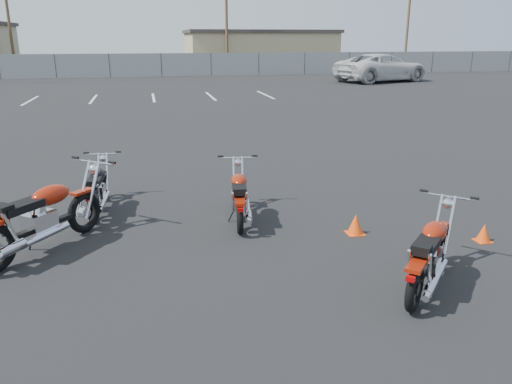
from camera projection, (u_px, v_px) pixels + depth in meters
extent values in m
plane|color=black|center=(252.00, 246.00, 7.48)|extent=(120.00, 120.00, 0.00)
torus|color=black|center=(84.00, 212.00, 7.92)|extent=(0.51, 0.59, 0.66)
cylinder|color=silver|center=(84.00, 212.00, 7.92)|extent=(0.20, 0.21, 0.18)
cube|color=black|center=(43.00, 226.00, 7.22)|extent=(0.80, 0.97, 0.07)
cube|color=silver|center=(40.00, 223.00, 7.16)|extent=(0.50, 0.52, 0.33)
cylinder|color=silver|center=(38.00, 210.00, 7.10)|extent=(0.34, 0.35, 0.29)
ellipsoid|color=#941C09|center=(51.00, 195.00, 7.27)|extent=(0.66, 0.71, 0.28)
cube|color=black|center=(20.00, 207.00, 6.82)|extent=(0.60, 0.65, 0.11)
cube|color=black|center=(2.00, 210.00, 6.58)|extent=(0.31, 0.31, 0.13)
cube|color=#941C09|center=(82.00, 192.00, 7.82)|extent=(0.34, 0.38, 0.04)
cylinder|color=silver|center=(10.00, 227.00, 6.56)|extent=(0.17, 0.19, 0.43)
cylinder|color=silver|center=(34.00, 240.00, 6.89)|extent=(0.83, 1.01, 0.14)
cylinder|color=silver|center=(12.00, 248.00, 6.58)|extent=(0.35, 0.39, 0.15)
cylinder|color=silver|center=(93.00, 190.00, 7.89)|extent=(0.31, 0.37, 0.87)
cylinder|color=silver|center=(83.00, 188.00, 7.97)|extent=(0.31, 0.37, 0.87)
sphere|color=silver|center=(94.00, 169.00, 8.00)|extent=(0.25, 0.25, 0.18)
cylinder|color=silver|center=(95.00, 162.00, 7.98)|extent=(0.62, 0.50, 0.03)
cylinder|color=black|center=(112.00, 162.00, 7.79)|extent=(0.13, 0.11, 0.04)
cylinder|color=black|center=(75.00, 157.00, 8.11)|extent=(0.13, 0.11, 0.04)
cylinder|color=black|center=(32.00, 240.00, 7.26)|extent=(0.15, 0.13, 0.33)
torus|color=black|center=(103.00, 187.00, 9.56)|extent=(0.13, 0.52, 0.51)
cylinder|color=silver|center=(103.00, 187.00, 9.56)|extent=(0.10, 0.14, 0.14)
torus|color=black|center=(92.00, 207.00, 8.38)|extent=(0.13, 0.52, 0.51)
cylinder|color=silver|center=(92.00, 207.00, 8.38)|extent=(0.10, 0.14, 0.14)
cube|color=black|center=(98.00, 194.00, 8.96)|extent=(0.15, 0.90, 0.05)
cube|color=silver|center=(97.00, 192.00, 8.90)|extent=(0.26, 0.34, 0.26)
cylinder|color=silver|center=(96.00, 184.00, 8.86)|extent=(0.19, 0.23, 0.23)
ellipsoid|color=black|center=(98.00, 175.00, 9.01)|extent=(0.30, 0.52, 0.22)
cube|color=black|center=(94.00, 182.00, 8.62)|extent=(0.26, 0.49, 0.09)
cube|color=black|center=(92.00, 183.00, 8.41)|extent=(0.20, 0.17, 0.10)
cube|color=black|center=(90.00, 192.00, 8.29)|extent=(0.18, 0.37, 0.04)
cube|color=black|center=(102.00, 173.00, 9.48)|extent=(0.13, 0.30, 0.03)
cylinder|color=silver|center=(99.00, 193.00, 8.45)|extent=(0.05, 0.16, 0.34)
cylinder|color=silver|center=(86.00, 193.00, 8.43)|extent=(0.05, 0.16, 0.34)
cylinder|color=silver|center=(104.00, 201.00, 8.75)|extent=(0.15, 0.95, 0.11)
cylinder|color=silver|center=(101.00, 205.00, 8.49)|extent=(0.13, 0.31, 0.11)
cylinder|color=silver|center=(107.00, 171.00, 9.58)|extent=(0.06, 0.34, 0.68)
cylinder|color=silver|center=(99.00, 171.00, 9.56)|extent=(0.06, 0.34, 0.68)
sphere|color=silver|center=(103.00, 158.00, 9.64)|extent=(0.15, 0.15, 0.14)
cylinder|color=silver|center=(103.00, 154.00, 9.63)|extent=(0.60, 0.07, 0.03)
cylinder|color=black|center=(118.00, 152.00, 9.64)|extent=(0.10, 0.04, 0.03)
cylinder|color=black|center=(86.00, 153.00, 9.56)|extent=(0.10, 0.04, 0.03)
cylinder|color=black|center=(91.00, 205.00, 8.91)|extent=(0.14, 0.03, 0.26)
cube|color=#990505|center=(88.00, 200.00, 8.09)|extent=(0.09, 0.06, 0.05)
torus|color=black|center=(238.00, 193.00, 9.09)|extent=(0.18, 0.54, 0.54)
cylinder|color=silver|center=(238.00, 193.00, 9.09)|extent=(0.11, 0.16, 0.14)
torus|color=black|center=(240.00, 218.00, 7.86)|extent=(0.18, 0.54, 0.54)
cylinder|color=silver|center=(240.00, 218.00, 7.86)|extent=(0.11, 0.16, 0.14)
cube|color=black|center=(239.00, 203.00, 8.46)|extent=(0.24, 0.94, 0.05)
cube|color=silver|center=(239.00, 201.00, 8.40)|extent=(0.30, 0.38, 0.27)
cylinder|color=silver|center=(239.00, 192.00, 8.36)|extent=(0.21, 0.25, 0.24)
ellipsoid|color=#941C09|center=(239.00, 181.00, 8.52)|extent=(0.35, 0.55, 0.23)
cube|color=black|center=(239.00, 189.00, 8.11)|extent=(0.31, 0.52, 0.09)
cube|color=black|center=(240.00, 191.00, 7.89)|extent=(0.22, 0.19, 0.11)
cube|color=#941C09|center=(240.00, 201.00, 7.76)|extent=(0.22, 0.40, 0.04)
cube|color=#941C09|center=(238.00, 179.00, 9.01)|extent=(0.16, 0.32, 0.04)
cylinder|color=silver|center=(246.00, 202.00, 7.92)|extent=(0.07, 0.17, 0.35)
cylinder|color=silver|center=(233.00, 202.00, 7.91)|extent=(0.07, 0.17, 0.35)
cylinder|color=silver|center=(248.00, 211.00, 8.23)|extent=(0.24, 0.98, 0.11)
cylinder|color=silver|center=(249.00, 216.00, 7.95)|extent=(0.16, 0.33, 0.12)
cylinder|color=silver|center=(242.00, 177.00, 9.11)|extent=(0.10, 0.36, 0.70)
cylinder|color=silver|center=(234.00, 177.00, 9.10)|extent=(0.10, 0.36, 0.70)
sphere|color=silver|center=(238.00, 163.00, 9.18)|extent=(0.16, 0.16, 0.14)
cylinder|color=silver|center=(238.00, 158.00, 9.17)|extent=(0.62, 0.13, 0.03)
cylinder|color=black|center=(255.00, 156.00, 9.15)|extent=(0.11, 0.05, 0.03)
cylinder|color=black|center=(221.00, 156.00, 9.12)|extent=(0.11, 0.05, 0.03)
cylinder|color=black|center=(232.00, 214.00, 8.42)|extent=(0.14, 0.04, 0.27)
cube|color=#990505|center=(240.00, 210.00, 7.55)|extent=(0.10, 0.07, 0.05)
torus|color=black|center=(439.00, 247.00, 6.74)|extent=(0.46, 0.48, 0.56)
cylinder|color=silver|center=(439.00, 247.00, 6.74)|extent=(0.17, 0.17, 0.15)
torus|color=black|center=(414.00, 288.00, 5.62)|extent=(0.46, 0.48, 0.56)
cylinder|color=silver|center=(414.00, 288.00, 5.62)|extent=(0.17, 0.17, 0.15)
cube|color=black|center=(428.00, 263.00, 6.17)|extent=(0.74, 0.78, 0.06)
cube|color=silver|center=(428.00, 260.00, 6.12)|extent=(0.43, 0.44, 0.28)
cylinder|color=silver|center=(429.00, 248.00, 6.07)|extent=(0.30, 0.30, 0.25)
ellipsoid|color=#941C09|center=(434.00, 232.00, 6.20)|extent=(0.58, 0.59, 0.24)
cube|color=black|center=(426.00, 246.00, 5.84)|extent=(0.53, 0.54, 0.09)
cube|color=black|center=(421.00, 250.00, 5.64)|extent=(0.27, 0.26, 0.11)
cube|color=#941C09|center=(417.00, 265.00, 5.52)|extent=(0.39, 0.40, 0.05)
cube|color=#941C09|center=(442.00, 226.00, 6.65)|extent=(0.31, 0.32, 0.04)
cylinder|color=silver|center=(430.00, 267.00, 5.62)|extent=(0.15, 0.16, 0.37)
cylinder|color=silver|center=(409.00, 263.00, 5.73)|extent=(0.15, 0.16, 0.37)
cylinder|color=silver|center=(436.00, 279.00, 5.88)|extent=(0.77, 0.81, 0.12)
cylinder|color=silver|center=(430.00, 288.00, 5.63)|extent=(0.31, 0.32, 0.12)
cylinder|color=silver|center=(450.00, 225.00, 6.70)|extent=(0.29, 0.30, 0.74)
cylinder|color=silver|center=(437.00, 222.00, 6.79)|extent=(0.29, 0.30, 0.74)
sphere|color=silver|center=(448.00, 203.00, 6.80)|extent=(0.21, 0.21, 0.15)
cylinder|color=silver|center=(449.00, 197.00, 6.78)|extent=(0.50, 0.47, 0.03)
cylinder|color=black|center=(475.00, 198.00, 6.60)|extent=(0.11, 0.10, 0.03)
cylinder|color=black|center=(424.00, 191.00, 6.92)|extent=(0.11, 0.10, 0.03)
cylinder|color=black|center=(414.00, 276.00, 6.21)|extent=(0.12, 0.12, 0.28)
cube|color=#990505|center=(410.00, 279.00, 5.34)|extent=(0.11, 0.11, 0.06)
cone|color=#FF4B0D|center=(356.00, 224.00, 7.90)|extent=(0.25, 0.25, 0.31)
cube|color=#FF4B0D|center=(355.00, 233.00, 7.94)|extent=(0.27, 0.27, 0.01)
cone|color=#FF4B0D|center=(484.00, 232.00, 7.61)|extent=(0.21, 0.21, 0.27)
cube|color=#FF4B0D|center=(483.00, 241.00, 7.65)|extent=(0.23, 0.23, 0.01)
cube|color=slate|center=(161.00, 65.00, 39.86)|extent=(80.00, 0.04, 1.80)
cylinder|color=black|center=(55.00, 66.00, 38.22)|extent=(0.06, 0.06, 1.80)
cylinder|color=black|center=(109.00, 65.00, 39.04)|extent=(0.06, 0.06, 1.80)
cylinder|color=black|center=(161.00, 65.00, 39.86)|extent=(0.06, 0.06, 1.80)
cylinder|color=black|center=(211.00, 64.00, 40.68)|extent=(0.06, 0.06, 1.80)
cylinder|color=black|center=(259.00, 64.00, 41.50)|extent=(0.06, 0.06, 1.80)
cylinder|color=black|center=(305.00, 63.00, 42.32)|extent=(0.06, 0.06, 1.80)
cylinder|color=black|center=(349.00, 63.00, 43.15)|extent=(0.06, 0.06, 1.80)
cylinder|color=black|center=(391.00, 62.00, 43.97)|extent=(0.06, 0.06, 1.80)
cylinder|color=black|center=(432.00, 62.00, 44.79)|extent=(0.06, 0.06, 1.80)
cylinder|color=black|center=(472.00, 61.00, 45.61)|extent=(0.06, 0.06, 1.80)
cylinder|color=black|center=(510.00, 61.00, 46.43)|extent=(0.06, 0.06, 1.80)
cube|color=tan|center=(258.00, 51.00, 50.07)|extent=(14.00, 9.00, 3.40)
cube|color=#3D3533|center=(258.00, 32.00, 49.52)|extent=(14.40, 9.40, 0.30)
cylinder|color=#4F3A25|center=(9.00, 18.00, 40.99)|extent=(0.24, 0.24, 9.00)
cylinder|color=#4F3A25|center=(227.00, 20.00, 43.76)|extent=(0.24, 0.24, 9.00)
cylinder|color=#4F3A25|center=(408.00, 21.00, 48.38)|extent=(0.24, 0.24, 9.00)
cube|color=silver|center=(30.00, 101.00, 24.70)|extent=(0.12, 4.00, 0.01)
cube|color=silver|center=(93.00, 99.00, 25.31)|extent=(0.12, 4.00, 0.01)
cube|color=silver|center=(153.00, 98.00, 25.93)|extent=(0.12, 4.00, 0.01)
cube|color=silver|center=(211.00, 96.00, 26.55)|extent=(0.12, 4.00, 0.01)
cube|color=silver|center=(266.00, 95.00, 27.16)|extent=(0.12, 4.00, 0.01)
imported|color=silver|center=(382.00, 60.00, 34.94)|extent=(5.46, 8.55, 3.03)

